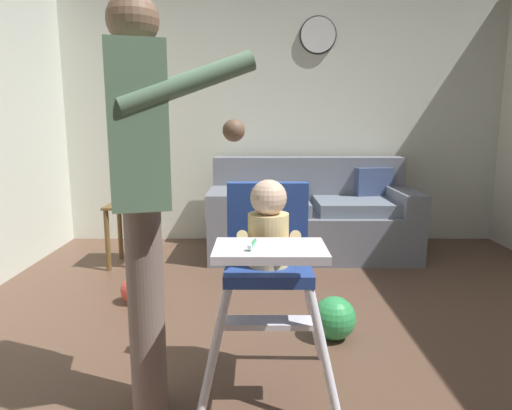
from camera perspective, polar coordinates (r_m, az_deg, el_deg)
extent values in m
cube|color=brown|center=(2.35, 6.73, -21.35)|extent=(5.90, 6.72, 0.10)
cube|color=silver|center=(4.58, 3.19, 11.29)|extent=(5.10, 0.06, 2.52)
cube|color=slate|center=(4.14, 6.81, -3.46)|extent=(1.80, 0.84, 0.40)
cube|color=slate|center=(4.39, 6.41, 3.03)|extent=(1.80, 0.22, 0.46)
cube|color=slate|center=(4.06, -4.54, 0.63)|extent=(0.20, 0.84, 0.20)
cube|color=slate|center=(4.26, 17.80, 0.61)|extent=(0.20, 0.84, 0.20)
cube|color=slate|center=(4.01, 1.56, -0.12)|extent=(0.69, 0.60, 0.11)
cube|color=slate|center=(4.10, 12.25, -0.11)|extent=(0.69, 0.60, 0.11)
cube|color=#3D4C75|center=(4.37, 14.46, 2.35)|extent=(0.35, 0.16, 0.34)
cylinder|color=white|center=(1.87, -5.62, -18.80)|extent=(0.17, 0.17, 0.55)
cylinder|color=white|center=(1.88, 8.60, -18.70)|extent=(0.17, 0.17, 0.55)
cylinder|color=white|center=(2.26, -4.49, -13.39)|extent=(0.17, 0.17, 0.55)
cylinder|color=white|center=(2.27, 6.95, -13.35)|extent=(0.17, 0.17, 0.55)
cube|color=#26418F|center=(1.95, 1.40, -8.06)|extent=(0.36, 0.36, 0.05)
cube|color=#26418F|center=(2.04, 1.33, -1.69)|extent=(0.36, 0.07, 0.33)
cube|color=white|center=(1.62, 1.65, -5.75)|extent=(0.40, 0.26, 0.03)
cube|color=white|center=(1.92, 1.44, -14.62)|extent=(0.40, 0.10, 0.02)
cylinder|color=#E5C986|center=(1.89, 1.43, -4.36)|extent=(0.17, 0.17, 0.22)
sphere|color=beige|center=(1.84, 1.46, 0.91)|extent=(0.15, 0.15, 0.15)
cylinder|color=#E5C986|center=(1.85, -1.81, -4.34)|extent=(0.04, 0.14, 0.10)
cylinder|color=#E5C986|center=(1.85, 4.72, -4.33)|extent=(0.04, 0.14, 0.10)
cylinder|color=#38A366|center=(1.61, -0.58, -5.03)|extent=(0.03, 0.13, 0.01)
cube|color=white|center=(1.56, -0.91, -5.31)|extent=(0.02, 0.03, 0.02)
cylinder|color=#705F57|center=(1.86, -13.74, -13.49)|extent=(0.14, 0.14, 0.88)
cylinder|color=#705F57|center=(1.97, -13.86, -12.10)|extent=(0.14, 0.14, 0.88)
cube|color=#587A5E|center=(1.77, -14.82, 9.50)|extent=(0.30, 0.44, 0.58)
sphere|color=brown|center=(1.80, -15.41, 21.60)|extent=(0.19, 0.19, 0.19)
cylinder|color=#587A5E|center=(1.60, -8.74, 14.97)|extent=(0.48, 0.20, 0.23)
sphere|color=brown|center=(1.63, -2.96, 9.36)|extent=(0.08, 0.08, 0.08)
cylinder|color=#587A5E|center=(2.01, -14.94, 9.55)|extent=(0.07, 0.07, 0.52)
sphere|color=#D13D33|center=(3.16, -15.21, -10.30)|extent=(0.18, 0.18, 0.18)
sphere|color=green|center=(2.61, 9.70, -13.85)|extent=(0.24, 0.24, 0.24)
cube|color=brown|center=(3.89, -15.39, 0.00)|extent=(0.40, 0.40, 0.02)
cylinder|color=brown|center=(3.83, -18.33, -4.29)|extent=(0.04, 0.04, 0.50)
cylinder|color=brown|center=(3.74, -13.36, -4.39)|extent=(0.04, 0.04, 0.50)
cylinder|color=brown|center=(4.14, -16.88, -3.12)|extent=(0.04, 0.04, 0.50)
cylinder|color=brown|center=(4.06, -12.28, -3.18)|extent=(0.04, 0.04, 0.50)
cylinder|color=#284CB7|center=(3.89, -16.02, 0.87)|extent=(0.07, 0.07, 0.10)
cylinder|color=white|center=(4.64, 7.69, 20.46)|extent=(0.33, 0.03, 0.33)
cylinder|color=black|center=(4.65, 7.67, 20.43)|extent=(0.35, 0.02, 0.35)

